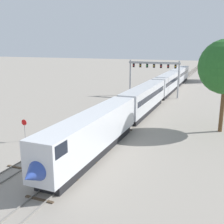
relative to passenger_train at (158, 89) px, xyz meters
name	(u,v)px	position (x,y,z in m)	size (l,w,h in m)	color
ground_plane	(59,166)	(-2.00, -36.02, -2.60)	(400.00, 400.00, 0.00)	gray
track_main	(175,86)	(0.00, 23.98, -2.54)	(2.60, 200.00, 0.16)	slate
track_near	(138,96)	(-5.50, 3.98, -2.54)	(2.60, 160.00, 0.16)	slate
passenger_train	(158,89)	(0.00, 0.00, 0.00)	(3.04, 84.83, 4.80)	silver
signal_gantry	(154,70)	(-2.25, 5.16, 3.69)	(12.10, 0.49, 8.52)	#999BA0
stop_sign	(24,127)	(-10.00, -31.35, -0.73)	(0.76, 0.08, 2.88)	gray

